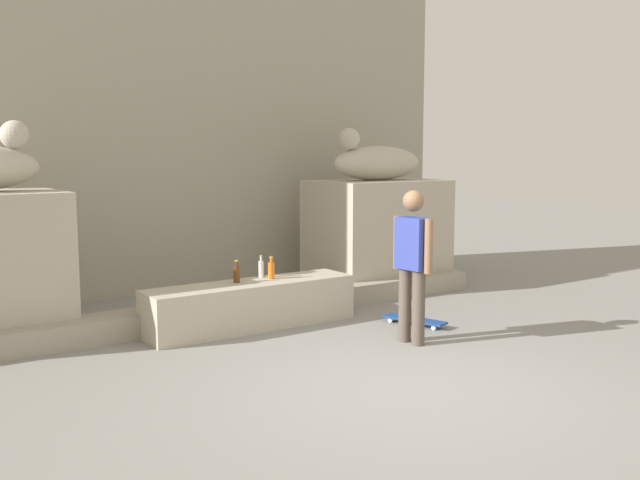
{
  "coord_description": "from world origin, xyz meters",
  "views": [
    {
      "loc": [
        -4.02,
        -4.58,
        2.08
      ],
      "look_at": [
        0.44,
        1.82,
        1.1
      ],
      "focal_mm": 39.68,
      "sensor_mm": 36.0,
      "label": 1
    }
  ],
  "objects_px": {
    "statue_reclining_right": "(376,161)",
    "skateboard": "(415,320)",
    "skater": "(412,260)",
    "bottle_brown": "(237,274)",
    "bottle_clear": "(261,269)",
    "bottle_orange": "(271,270)"
  },
  "relations": [
    {
      "from": "statue_reclining_right",
      "to": "bottle_brown",
      "type": "relative_size",
      "value": 6.03
    },
    {
      "from": "statue_reclining_right",
      "to": "skateboard",
      "type": "relative_size",
      "value": 1.95
    },
    {
      "from": "statue_reclining_right",
      "to": "bottle_brown",
      "type": "distance_m",
      "value": 3.38
    },
    {
      "from": "bottle_orange",
      "to": "bottle_brown",
      "type": "distance_m",
      "value": 0.46
    },
    {
      "from": "statue_reclining_right",
      "to": "bottle_orange",
      "type": "bearing_deg",
      "value": 22.76
    },
    {
      "from": "skateboard",
      "to": "bottle_orange",
      "type": "bearing_deg",
      "value": -145.84
    },
    {
      "from": "skateboard",
      "to": "bottle_clear",
      "type": "distance_m",
      "value": 1.97
    },
    {
      "from": "bottle_orange",
      "to": "bottle_clear",
      "type": "bearing_deg",
      "value": 109.23
    },
    {
      "from": "skater",
      "to": "bottle_orange",
      "type": "xyz_separation_m",
      "value": [
        -0.77,
        1.67,
        -0.27
      ]
    },
    {
      "from": "skateboard",
      "to": "bottle_brown",
      "type": "height_order",
      "value": "bottle_brown"
    },
    {
      "from": "skateboard",
      "to": "bottle_brown",
      "type": "distance_m",
      "value": 2.21
    },
    {
      "from": "bottle_orange",
      "to": "bottle_brown",
      "type": "xyz_separation_m",
      "value": [
        -0.46,
        0.02,
        -0.0
      ]
    },
    {
      "from": "skater",
      "to": "skateboard",
      "type": "relative_size",
      "value": 2.03
    },
    {
      "from": "skater",
      "to": "bottle_clear",
      "type": "relative_size",
      "value": 6.09
    },
    {
      "from": "bottle_brown",
      "to": "statue_reclining_right",
      "type": "bearing_deg",
      "value": 19.3
    },
    {
      "from": "bottle_orange",
      "to": "skateboard",
      "type": "bearing_deg",
      "value": -38.85
    },
    {
      "from": "skateboard",
      "to": "bottle_clear",
      "type": "xyz_separation_m",
      "value": [
        -1.41,
        1.24,
        0.59
      ]
    },
    {
      "from": "statue_reclining_right",
      "to": "bottle_clear",
      "type": "distance_m",
      "value": 2.98
    },
    {
      "from": "statue_reclining_right",
      "to": "skateboard",
      "type": "height_order",
      "value": "statue_reclining_right"
    },
    {
      "from": "skater",
      "to": "bottle_brown",
      "type": "height_order",
      "value": "skater"
    },
    {
      "from": "skater",
      "to": "statue_reclining_right",
      "type": "bearing_deg",
      "value": 142.87
    },
    {
      "from": "bottle_brown",
      "to": "bottle_clear",
      "type": "bearing_deg",
      "value": 17.55
    }
  ]
}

